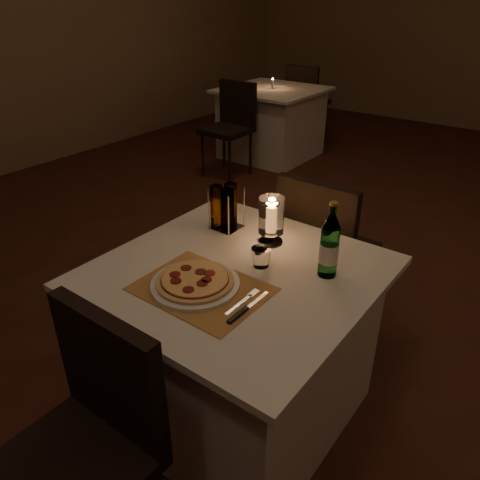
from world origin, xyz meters
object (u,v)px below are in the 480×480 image
Objects in this scene: hurricane_candle at (271,217)px; neighbor_table_left at (271,123)px; pizza at (195,280)px; water_bottle at (329,247)px; plate at (195,284)px; tumbler at (261,257)px; chair_far at (322,242)px; chair_near at (89,429)px; main_table at (237,344)px.

hurricane_candle reaches higher than neighbor_table_left.
neighbor_table_left is at bearing 119.29° from pizza.
hurricane_candle is at bearing -56.69° from neighbor_table_left.
water_bottle is 0.29× the size of neighbor_table_left.
plate is 4.13× the size of tumbler.
chair_far is at bearing -51.73° from neighbor_table_left.
chair_far is 11.62× the size of tumbler.
pizza is at bearing 95.37° from chair_near.
plate is 0.50m from water_bottle.
plate is at bearing -93.20° from chair_far.
neighbor_table_left is at bearing 122.76° from tumbler.
main_table is 3.39× the size of water_bottle.
main_table is 1.11× the size of chair_far.
pizza is at bearing -60.71° from neighbor_table_left.
main_table is 1.00× the size of neighbor_table_left.
water_bottle is (0.34, 0.35, 0.09)m from pizza.
tumbler is at bearing 85.88° from chair_near.
neighbor_table_left is (-1.89, 2.88, -0.48)m from hurricane_candle.
hurricane_candle is (-0.02, -0.46, 0.31)m from chair_far.
pizza is 0.95× the size of water_bottle.
water_bottle is (0.23, 0.10, 0.08)m from tumbler.
pizza is at bearing -93.21° from chair_far.
main_table is at bearing -90.00° from chair_far.
chair_far is 0.69m from water_bottle.
tumbler reaches higher than main_table.
tumbler is at bearing 67.43° from pizza.
water_bottle reaches higher than neighbor_table_left.
tumbler is at bearing 53.80° from main_table.
neighbor_table_left is (-1.97, 3.06, -0.40)m from tumbler.
chair_near is at bearing -63.62° from neighbor_table_left.
hurricane_candle is at bearing 112.77° from tumbler.
chair_near is at bearing -94.12° from tumbler.
main_table is at bearing 90.00° from chair_near.
tumbler is (0.06, 0.79, 0.23)m from chair_near.
chair_near is 4.43× the size of hurricane_candle.
water_bottle is (0.29, 0.17, 0.48)m from main_table.
pizza is 0.28× the size of neighbor_table_left.
hurricane_candle is 3.48m from neighbor_table_left.
tumbler is 0.38× the size of hurricane_candle.
pizza is 0.45m from hurricane_candle.
chair_near is 0.83m from tumbler.
pizza reaches higher than neighbor_table_left.
water_bottle is at bearing -61.90° from chair_far.
neighbor_table_left is (-2.20, 2.96, -0.48)m from water_bottle.
chair_far reaches higher than pizza.
hurricane_candle is at bearing 164.92° from water_bottle.
main_table is 0.55m from hurricane_candle.
plate is 1.14× the size of pizza.
plate is 1.57× the size of hurricane_candle.
hurricane_candle is (0.03, 0.44, 0.11)m from plate.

